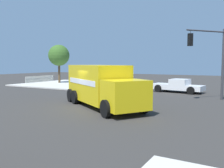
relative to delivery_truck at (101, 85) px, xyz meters
The scene contains 8 objects.
ground_plane 1.60m from the delivery_truck, 80.21° to the right, with size 100.00×100.00×0.00m, color #33302D.
sidewalk_corner_near 18.67m from the delivery_truck, 133.52° to the right, with size 11.89×11.89×0.14m, color beige.
delivery_truck is the anchor object (origin of this frame).
traffic_light_primary 9.43m from the delivery_truck, 137.80° to the left, with size 3.00×2.47×5.76m.
pickup_white 11.34m from the delivery_truck, 167.70° to the left, with size 2.72×5.39×1.38m.
pedestrian_near_corner 18.87m from the delivery_truck, 142.24° to the right, with size 0.50×0.33×1.75m.
picket_fence_run 23.10m from the delivery_truck, 123.73° to the right, with size 5.68×0.05×0.95m.
shade_tree_near 20.55m from the delivery_truck, 130.09° to the right, with size 3.08×3.08×5.57m.
Camera 1 is at (13.99, 9.46, 2.99)m, focal length 39.01 mm.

